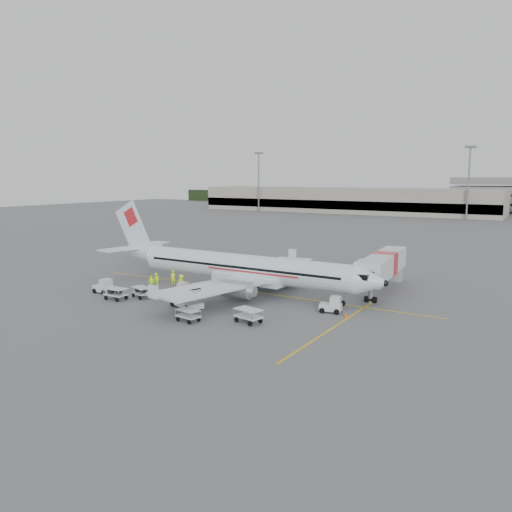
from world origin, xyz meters
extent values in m
plane|color=#56595B|center=(0.00, 0.00, 0.00)|extent=(360.00, 360.00, 0.00)
cube|color=yellow|center=(0.00, 0.00, 0.01)|extent=(44.00, 0.20, 0.01)
cube|color=yellow|center=(14.00, -8.00, 0.01)|extent=(0.20, 20.00, 0.01)
cone|color=#FA430D|center=(13.73, -4.37, 0.28)|extent=(0.34, 0.34, 0.56)
cone|color=#FA430D|center=(0.91, 18.98, 0.35)|extent=(0.43, 0.43, 0.71)
cone|color=#FA430D|center=(0.47, -12.09, 0.35)|extent=(0.42, 0.42, 0.69)
imported|color=#D7FD10|center=(-9.74, -1.50, 0.84)|extent=(0.71, 0.59, 1.68)
imported|color=#D7FD10|center=(-10.71, -3.45, 0.81)|extent=(0.98, 1.00, 1.62)
imported|color=#D7FD10|center=(-7.00, -3.21, 0.86)|extent=(0.73, 1.16, 1.73)
imported|color=#D7FD10|center=(-9.99, -5.00, 0.80)|extent=(0.99, 0.55, 1.61)
camera|label=1|loc=(30.12, -47.07, 12.90)|focal=35.00mm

